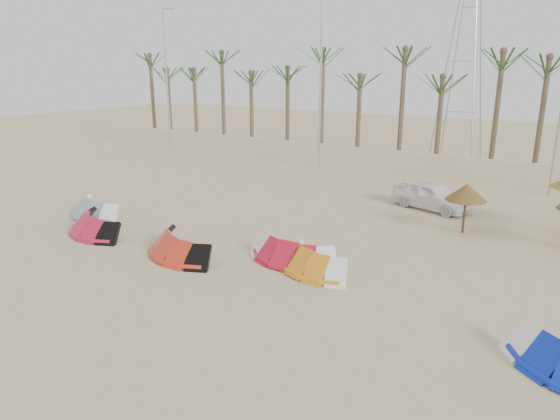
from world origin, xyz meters
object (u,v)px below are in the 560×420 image
Objects in this scene: kite_red_left at (101,222)px; kite_red_mid at (185,243)px; car at (431,196)px; kite_grey at (100,206)px; parasol_left at (467,192)px; kite_red_right at (297,249)px; kite_orange at (315,258)px.

kite_red_mid is (4.68, 0.03, 0.00)m from kite_red_left.
car reaches higher than kite_red_left.
kite_grey is 16.17m from parasol_left.
kite_red_mid is at bearing -155.18° from kite_red_right.
kite_red_left is at bearing -147.24° from parasol_left.
kite_red_mid is at bearing 0.37° from kite_red_left.
kite_orange is 0.90× the size of car.
kite_grey is 0.90× the size of kite_red_mid.
kite_red_right is at bearing 11.80° from kite_red_left.
car is (1.01, 9.56, 0.24)m from kite_orange.
kite_red_right is 7.72m from parasol_left.
kite_red_right is at bearing 158.50° from kite_orange.
kite_grey is 1.67× the size of parasol_left.
parasol_left reaches higher than kite_red_left.
car reaches higher than kite_orange.
kite_red_mid is 1.12× the size of kite_red_right.
kite_red_right is at bearing -123.39° from parasol_left.
parasol_left is at bearing 32.76° from kite_red_left.
kite_red_mid and kite_orange have the same top height.
kite_grey is 0.90× the size of kite_red_left.
car reaches higher than kite_red_right.
parasol_left is at bearing 45.57° from kite_red_mid.
kite_grey is 11.50m from kite_orange.
kite_grey and kite_red_mid have the same top height.
kite_orange is (0.98, -0.39, -0.00)m from kite_red_right.
kite_red_mid and kite_red_right have the same top height.
kite_red_left is 1.12× the size of kite_red_right.
kite_red_left is 8.60m from kite_red_right.
kite_orange is at bearing -21.50° from kite_red_right.
kite_red_mid is at bearing 167.81° from car.
kite_red_left and kite_red_mid have the same top height.
kite_red_left is (2.10, -1.53, 0.00)m from kite_grey.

